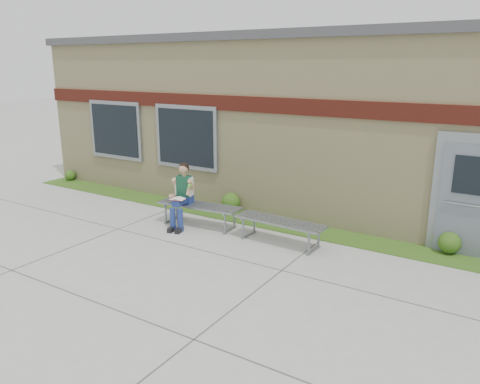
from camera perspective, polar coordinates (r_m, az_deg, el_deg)
The scene contains 9 objects.
ground at distance 8.36m, azimuth -2.68°, elevation -9.24°, with size 80.00×80.00×0.00m, color #9E9E99.
grass_strip at distance 10.44m, azimuth 5.49°, elevation -4.14°, with size 16.00×0.80×0.02m, color #2D5115.
school_building at distance 13.05m, azimuth 12.54°, elevation 8.92°, with size 16.20×6.22×4.20m.
bench_left at distance 10.36m, azimuth -4.97°, elevation -2.13°, with size 1.94×0.70×0.49m.
bench_right at distance 9.34m, azimuth 4.90°, elevation -4.12°, with size 1.89×0.61×0.49m.
girl at distance 10.28m, azimuth -7.08°, elevation -0.21°, with size 0.55×0.86×1.41m.
shrub_west at distance 15.31m, azimuth -19.99°, elevation 1.94°, with size 0.31×0.31×0.31m, color #2D5115.
shrub_mid at distance 11.33m, azimuth -1.14°, elevation -1.24°, with size 0.45×0.45×0.45m, color #2D5115.
shrub_east at distance 9.70m, azimuth 24.18°, elevation -5.65°, with size 0.41×0.41×0.41m, color #2D5115.
Camera 1 is at (4.37, -6.23, 3.47)m, focal length 35.00 mm.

